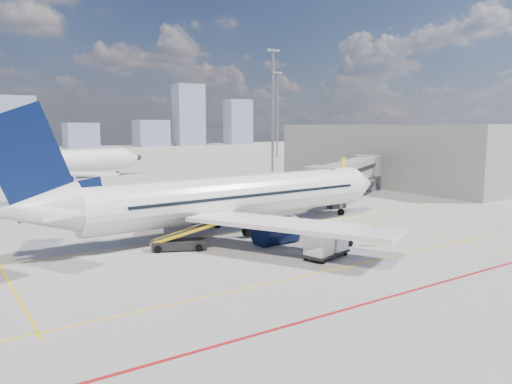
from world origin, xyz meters
TOP-DOWN VIEW (x-y plane):
  - ground at (0.00, 0.00)m, footprint 420.00×420.00m
  - apron_markings at (-0.58, -3.91)m, footprint 90.00×35.12m
  - jet_bridge at (23.51, 16.91)m, footprint 23.55×15.78m
  - terminal_block at (39.95, 26.00)m, footprint 10.00×42.00m
  - floodlight_mast_ne at (38.00, 55.00)m, footprint 3.20×0.61m
  - floodlight_mast_far at (65.00, 90.00)m, footprint 3.20×0.61m
  - main_aircraft at (-1.21, 8.23)m, footprint 40.69×35.44m
  - second_aircraft at (-7.50, 62.81)m, footprint 42.37×36.43m
  - baggage_tug at (4.00, -1.22)m, footprint 2.21×1.58m
  - cargo_dolly at (0.73, -3.44)m, footprint 4.21×2.65m
  - belt_loader at (-7.34, 4.89)m, footprint 5.96×3.68m
  - ramp_worker at (6.64, -2.90)m, footprint 0.79×0.82m

SIDE VIEW (x-z plane):
  - ground at x=0.00m, z-range 0.00..0.00m
  - apron_markings at x=-0.58m, z-range 0.00..0.01m
  - belt_loader at x=-7.34m, z-range -0.59..1.86m
  - baggage_tug at x=4.00m, z-range -0.03..1.38m
  - ramp_worker at x=6.64m, z-range 0.00..1.89m
  - cargo_dolly at x=0.73m, z-range 0.10..2.25m
  - second_aircraft at x=-7.50m, z-range -3.04..9.48m
  - main_aircraft at x=-1.21m, z-range -2.71..9.15m
  - jet_bridge at x=23.51m, z-range 0.59..6.89m
  - terminal_block at x=39.95m, z-range 0.00..10.00m
  - floodlight_mast_ne at x=38.00m, z-range 0.86..26.31m
  - floodlight_mast_far at x=65.00m, z-range 0.86..26.31m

